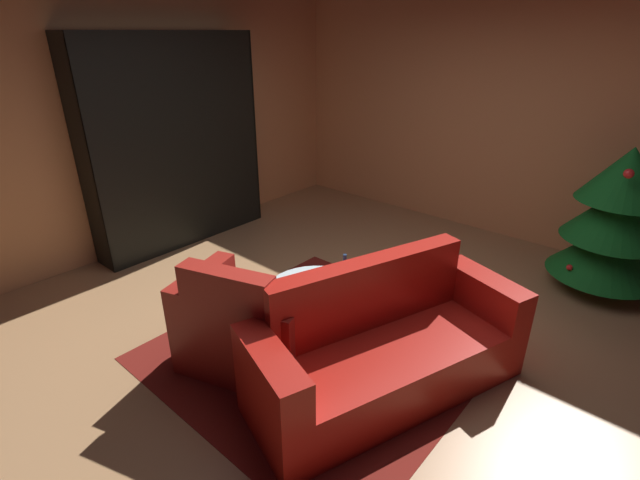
% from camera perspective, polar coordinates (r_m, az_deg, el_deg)
% --- Properties ---
extents(ground_plane, '(6.86, 6.86, 0.00)m').
position_cam_1_polar(ground_plane, '(3.90, 4.57, -11.00)').
color(ground_plane, '#A0754D').
extents(wall_back, '(5.84, 0.06, 2.75)m').
position_cam_1_polar(wall_back, '(5.73, 22.42, 13.90)').
color(wall_back, tan).
rests_on(wall_back, ground).
extents(wall_left, '(0.06, 5.59, 2.75)m').
position_cam_1_polar(wall_left, '(5.47, -20.67, 13.73)').
color(wall_left, tan).
rests_on(wall_left, ground).
extents(area_rug, '(2.23, 2.29, 0.01)m').
position_cam_1_polar(area_rug, '(3.69, 0.47, -13.27)').
color(area_rug, maroon).
rests_on(area_rug, ground).
extents(bookshelf_unit, '(0.38, 2.02, 2.28)m').
position_cam_1_polar(bookshelf_unit, '(5.43, -16.29, 11.54)').
color(bookshelf_unit, black).
rests_on(bookshelf_unit, ground).
extents(armchair_red, '(1.12, 0.93, 0.91)m').
position_cam_1_polar(armchair_red, '(3.38, -8.78, -10.78)').
color(armchair_red, maroon).
rests_on(armchair_red, ground).
extents(couch_red, '(1.29, 2.03, 0.89)m').
position_cam_1_polar(couch_red, '(3.20, 8.09, -13.56)').
color(couch_red, maroon).
rests_on(couch_red, ground).
extents(coffee_table, '(0.80, 0.80, 0.46)m').
position_cam_1_polar(coffee_table, '(3.53, -0.39, -6.77)').
color(coffee_table, black).
rests_on(coffee_table, ground).
extents(book_stack_on_table, '(0.22, 0.17, 0.11)m').
position_cam_1_polar(book_stack_on_table, '(3.49, -0.87, -5.43)').
color(book_stack_on_table, '#D6C051').
rests_on(book_stack_on_table, coffee_table).
extents(bottle_on_table, '(0.07, 0.07, 0.27)m').
position_cam_1_polar(bottle_on_table, '(3.52, 3.06, -4.23)').
color(bottle_on_table, navy).
rests_on(bottle_on_table, coffee_table).
extents(decorated_tree, '(0.95, 0.95, 1.38)m').
position_cam_1_polar(decorated_tree, '(4.92, 32.85, 2.12)').
color(decorated_tree, brown).
rests_on(decorated_tree, ground).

